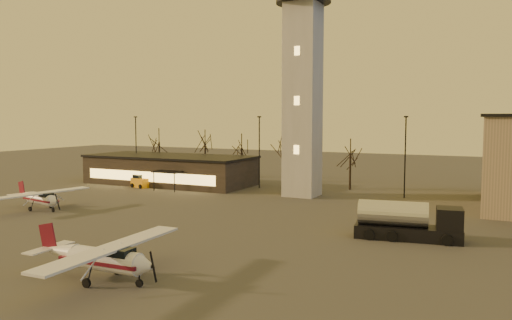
# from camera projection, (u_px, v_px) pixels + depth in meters

# --- Properties ---
(ground) EXTENTS (220.00, 220.00, 0.00)m
(ground) POSITION_uv_depth(u_px,v_px,m) (155.00, 252.00, 36.76)
(ground) COLOR #3B3836
(ground) RESTS_ON ground
(control_tower) EXTENTS (6.80, 6.80, 32.60)m
(control_tower) POSITION_uv_depth(u_px,v_px,m) (303.00, 66.00, 62.17)
(control_tower) COLOR #97948F
(control_tower) RESTS_ON ground
(terminal) EXTENTS (25.40, 12.20, 4.30)m
(terminal) POSITION_uv_depth(u_px,v_px,m) (170.00, 170.00, 74.85)
(terminal) COLOR black
(terminal) RESTS_ON ground
(light_poles) EXTENTS (58.50, 12.25, 10.14)m
(light_poles) POSITION_uv_depth(u_px,v_px,m) (309.00, 153.00, 63.77)
(light_poles) COLOR black
(light_poles) RESTS_ON ground
(tree_row) EXTENTS (37.20, 9.20, 8.80)m
(tree_row) POSITION_uv_depth(u_px,v_px,m) (241.00, 143.00, 77.28)
(tree_row) COLOR black
(tree_row) RESTS_ON ground
(cessna_front) EXTENTS (9.32, 11.78, 3.25)m
(cessna_front) POSITION_uv_depth(u_px,v_px,m) (108.00, 264.00, 30.07)
(cessna_front) COLOR silver
(cessna_front) RESTS_ON ground
(cessna_rear) EXTENTS (8.28, 10.42, 2.86)m
(cessna_rear) POSITION_uv_depth(u_px,v_px,m) (42.00, 201.00, 53.61)
(cessna_rear) COLOR silver
(cessna_rear) RESTS_ON ground
(fuel_truck) EXTENTS (8.66, 3.74, 3.12)m
(fuel_truck) POSITION_uv_depth(u_px,v_px,m) (407.00, 224.00, 40.65)
(fuel_truck) COLOR black
(fuel_truck) RESTS_ON ground
(service_cart) EXTENTS (3.15, 2.39, 1.81)m
(service_cart) POSITION_uv_depth(u_px,v_px,m) (141.00, 182.00, 71.20)
(service_cart) COLOR orange
(service_cart) RESTS_ON ground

